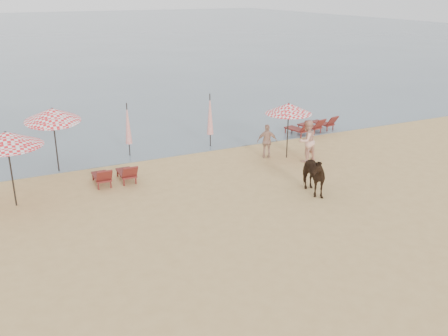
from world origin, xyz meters
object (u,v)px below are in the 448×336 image
Objects in this scene: umbrella_open_left_a at (6,139)px; umbrella_closed_left at (210,114)px; umbrella_open_left_b at (52,115)px; umbrella_closed_right at (128,124)px; beachgoer_right_a at (307,141)px; beachgoer_right_b at (267,141)px; umbrella_open_right at (289,108)px; cow at (311,174)px; lounger_cluster_right at (313,125)px; lounger_cluster_left at (115,175)px.

umbrella_open_left_a reaches higher than umbrella_closed_left.
umbrella_open_left_b is 3.29m from umbrella_closed_right.
umbrella_closed_right is at bearing -9.97° from umbrella_open_left_b.
beachgoer_right_a reaches higher than beachgoer_right_b.
umbrella_closed_left is at bearing -62.23° from beachgoer_right_a.
umbrella_open_left_b is (1.80, 2.77, 0.00)m from umbrella_open_left_a.
umbrella_open_left_a reaches higher than umbrella_open_right.
cow is at bearing -55.64° from umbrella_closed_right.
lounger_cluster_right is 1.84× the size of beachgoer_right_b.
lounger_cluster_left is 6.69m from beachgoer_right_b.
umbrella_open_left_a is 10.35m from beachgoer_right_b.
umbrella_closed_left is 4.63m from beachgoer_right_a.
umbrella_open_left_a is at bearing 179.69° from lounger_cluster_right.
beachgoer_right_b reaches higher than cow.
umbrella_closed_right is (1.38, 2.96, 1.09)m from lounger_cluster_left.
lounger_cluster_left is 4.07m from umbrella_open_left_a.
umbrella_open_left_b is at bearing 58.84° from umbrella_open_left_a.
umbrella_closed_right is at bearing 132.10° from cow.
umbrella_closed_right is (4.90, 3.44, -0.89)m from umbrella_open_left_a.
umbrella_open_right is at bearing -179.61° from beachgoer_right_b.
beachgoer_right_b reaches higher than lounger_cluster_left.
cow is at bearing -17.71° from umbrella_open_left_a.
beachgoer_right_b is at bearing -51.15° from beachgoer_right_a.
umbrella_closed_left reaches higher than umbrella_closed_right.
umbrella_closed_left is at bearing 166.55° from lounger_cluster_right.
beachgoer_right_a is (2.83, -3.61, -0.63)m from umbrella_closed_left.
umbrella_open_left_b is at bearing 10.35° from beachgoer_right_b.
cow is at bearing 47.59° from beachgoer_right_a.
beachgoer_right_a reaches higher than lounger_cluster_right.
umbrella_closed_right is 6.02m from beachgoer_right_b.
beachgoer_right_b is (8.40, -2.10, -1.61)m from umbrella_open_left_b.
umbrella_open_left_b reaches higher than umbrella_open_left_a.
cow is (6.07, -3.91, 0.36)m from lounger_cluster_left.
umbrella_closed_left is 3.06m from beachgoer_right_b.
beachgoer_right_a is at bearing -30.55° from umbrella_closed_right.
lounger_cluster_right is 1.10× the size of umbrella_closed_left.
umbrella_open_right is 3.76m from umbrella_closed_left.
lounger_cluster_left is 7.68m from umbrella_open_right.
umbrella_open_left_b is 1.56× the size of cow.
umbrella_open_left_b reaches higher than umbrella_open_right.
beachgoer_right_b is at bearing -58.21° from umbrella_closed_left.
umbrella_open_right reaches higher than umbrella_closed_right.
lounger_cluster_right is at bearing -138.90° from beachgoer_right_a.
umbrella_open_left_a reaches higher than beachgoer_right_b.
umbrella_closed_right is 7.65m from beachgoer_right_a.
umbrella_open_left_b is at bearing 128.44° from lounger_cluster_left.
umbrella_open_right is (7.46, -0.17, 1.81)m from lounger_cluster_left.
lounger_cluster_left is at bearing 179.54° from umbrella_open_right.
umbrella_open_left_a is 1.45× the size of beachgoer_right_a.
lounger_cluster_right is at bearing 62.01° from cow.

